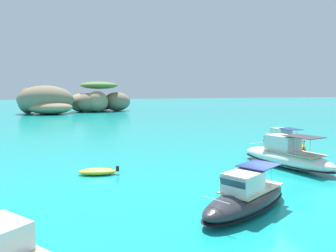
# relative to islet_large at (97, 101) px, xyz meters

# --- Properties ---
(ground_plane) EXTENTS (400.00, 400.00, 0.00)m
(ground_plane) POSITION_rel_islet_large_xyz_m (1.26, -77.97, -2.92)
(ground_plane) COLOR teal
(islet_large) EXTENTS (18.76, 18.49, 8.20)m
(islet_large) POSITION_rel_islet_large_xyz_m (0.00, 0.00, 0.00)
(islet_large) COLOR #84755B
(islet_large) RESTS_ON ground
(islet_small) EXTENTS (16.00, 15.35, 7.01)m
(islet_small) POSITION_rel_islet_large_xyz_m (-13.42, -6.18, 0.08)
(islet_small) COLOR #84755B
(islet_small) RESTS_ON ground
(motorboat_charcoal) EXTENTS (6.85, 4.92, 2.10)m
(motorboat_charcoal) POSITION_rel_islet_large_xyz_m (-0.73, -78.13, -2.24)
(motorboat_charcoal) COLOR #2D2D33
(motorboat_charcoal) RESTS_ON ground
(motorboat_white) EXTENTS (4.17, 8.45, 2.54)m
(motorboat_white) POSITION_rel_islet_large_xyz_m (7.08, -71.23, -2.11)
(motorboat_white) COLOR white
(motorboat_white) RESTS_ON ground
(motorboat_yellow) EXTENTS (2.35, 6.77, 2.09)m
(motorboat_yellow) POSITION_rel_islet_large_xyz_m (12.14, -64.33, -2.25)
(motorboat_yellow) COLOR yellow
(motorboat_yellow) RESTS_ON ground
(dinghy_tender) EXTENTS (2.87, 1.68, 0.58)m
(dinghy_tender) POSITION_rel_islet_large_xyz_m (-6.90, -69.04, -2.69)
(dinghy_tender) COLOR yellow
(dinghy_tender) RESTS_ON ground
(channel_buoy) EXTENTS (0.56, 0.56, 1.48)m
(channel_buoy) POSITION_rel_islet_large_xyz_m (11.22, -68.39, -2.58)
(channel_buoy) COLOR #E54C19
(channel_buoy) RESTS_ON ground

